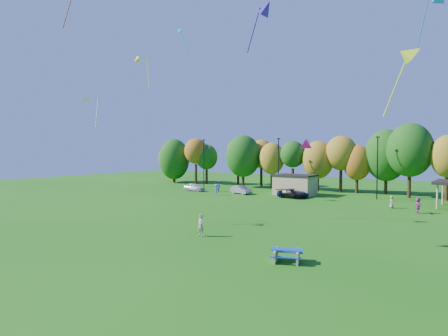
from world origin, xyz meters
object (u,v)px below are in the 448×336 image
Objects in this scene: car_b at (241,190)px; car_d at (291,194)px; picnic_table at (287,254)px; car_c at (293,193)px; car_a at (194,187)px; kite_flyer at (201,225)px.

car_b reaches higher than car_d.
picnic_table is 34.73m from car_c.
car_b is at bearing 77.01° from car_c.
car_a reaches higher than picnic_table.
car_d is at bearing 94.47° from picnic_table.
car_b is (-14.41, 28.21, -0.26)m from kite_flyer.
kite_flyer is at bearing 142.60° from picnic_table.
picnic_table is 0.51× the size of car_c.
kite_flyer is 0.47× the size of car_a.
car_b is at bearing 93.58° from car_d.
car_d is at bearing 103.88° from kite_flyer.
kite_flyer is at bearing 174.32° from car_c.
picnic_table is at bearing -125.00° from car_b.
car_c is 1.09× the size of car_d.
car_c is (8.99, 0.53, -0.01)m from car_b.
car_b is 9.02m from car_d.
kite_flyer is 36.10m from car_a.
car_d is at bearing 165.66° from car_c.
car_b is at bearing 106.35° from picnic_table.
car_c reaches higher than car_d.
picnic_table is 34.01m from car_d.
car_a is (-32.83, 30.09, 0.17)m from picnic_table.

